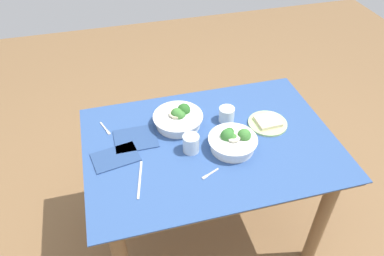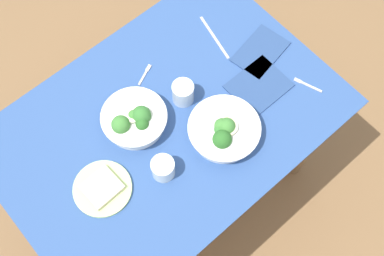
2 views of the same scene
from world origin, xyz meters
TOP-DOWN VIEW (x-y plane):
  - ground_plane at (0.00, 0.00)m, footprint 6.00×6.00m
  - dining_table at (0.00, 0.00)m, footprint 1.22×0.85m
  - broccoli_bowl_far at (-0.12, 0.17)m, footprint 0.25×0.25m
  - broccoli_bowl_near at (0.09, -0.06)m, footprint 0.23×0.23m
  - bread_side_plate at (0.32, 0.05)m, footprint 0.20×0.20m
  - water_glass_center at (0.13, 0.14)m, footprint 0.08×0.08m
  - water_glass_side at (-0.11, -0.03)m, footprint 0.08×0.08m
  - fork_by_far_bowl at (-0.07, -0.20)m, footprint 0.09×0.05m
  - fork_by_near_bowl at (-0.49, 0.23)m, footprint 0.05×0.11m
  - table_knife_left at (-0.37, -0.15)m, footprint 0.06×0.21m
  - napkin_folded_upper at (-0.35, 0.12)m, footprint 0.21×0.17m
  - napkin_folded_lower at (-0.46, 0.01)m, footprint 0.23×0.17m

SIDE VIEW (x-z plane):
  - ground_plane at x=0.00m, z-range 0.00..0.00m
  - dining_table at x=0.00m, z-range 0.24..0.98m
  - table_knife_left at x=-0.37m, z-range 0.74..0.75m
  - fork_by_far_bowl at x=-0.07m, z-range 0.74..0.75m
  - fork_by_near_bowl at x=-0.49m, z-range 0.74..0.75m
  - napkin_folded_upper at x=-0.35m, z-range 0.74..0.75m
  - napkin_folded_lower at x=-0.46m, z-range 0.74..0.75m
  - bread_side_plate at x=0.32m, z-range 0.74..0.77m
  - broccoli_bowl_far at x=-0.12m, z-range 0.73..0.83m
  - water_glass_center at x=0.13m, z-range 0.74..0.82m
  - broccoli_bowl_near at x=0.09m, z-range 0.73..0.83m
  - water_glass_side at x=-0.11m, z-range 0.74..0.83m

